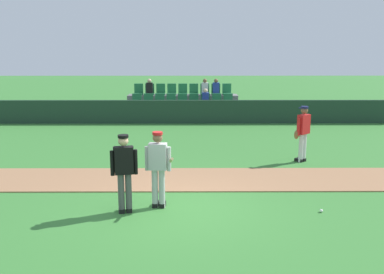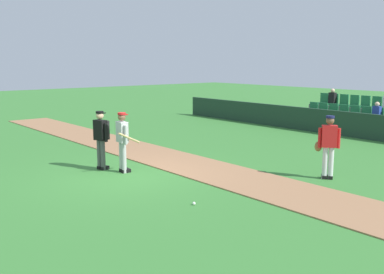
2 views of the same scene
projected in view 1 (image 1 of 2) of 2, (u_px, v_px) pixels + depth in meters
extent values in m
plane|color=#387A33|center=(175.00, 209.00, 10.13)|extent=(80.00, 80.00, 0.00)
cube|color=#9E704C|center=(177.00, 179.00, 12.28)|extent=(28.00, 2.10, 0.03)
cube|color=#1E3828|center=(182.00, 112.00, 20.62)|extent=(20.00, 0.16, 1.07)
cube|color=slate|center=(183.00, 115.00, 22.12)|extent=(5.55, 2.10, 0.30)
cube|color=slate|center=(183.00, 109.00, 21.63)|extent=(5.45, 0.85, 0.40)
cube|color=#237542|center=(137.00, 104.00, 21.47)|extent=(0.44, 0.40, 0.08)
cube|color=#237542|center=(137.00, 99.00, 21.63)|extent=(0.44, 0.08, 0.50)
cube|color=#237542|center=(148.00, 104.00, 21.47)|extent=(0.44, 0.40, 0.08)
cube|color=#237542|center=(148.00, 99.00, 21.63)|extent=(0.44, 0.08, 0.50)
cube|color=#237542|center=(160.00, 104.00, 21.47)|extent=(0.44, 0.40, 0.08)
cube|color=#237542|center=(160.00, 99.00, 21.64)|extent=(0.44, 0.08, 0.50)
cube|color=#237542|center=(171.00, 104.00, 21.48)|extent=(0.44, 0.40, 0.08)
cube|color=#237542|center=(171.00, 99.00, 21.64)|extent=(0.44, 0.08, 0.50)
cube|color=#237542|center=(183.00, 104.00, 21.48)|extent=(0.44, 0.40, 0.08)
cube|color=#237542|center=(183.00, 99.00, 21.64)|extent=(0.44, 0.08, 0.50)
cube|color=#237542|center=(194.00, 104.00, 21.48)|extent=(0.44, 0.40, 0.08)
cube|color=#237542|center=(194.00, 99.00, 21.64)|extent=(0.44, 0.08, 0.50)
cube|color=#237542|center=(205.00, 104.00, 21.48)|extent=(0.44, 0.40, 0.08)
cube|color=#237542|center=(205.00, 99.00, 21.65)|extent=(0.44, 0.08, 0.50)
cube|color=#263F99|center=(205.00, 98.00, 21.47)|extent=(0.32, 0.22, 0.52)
sphere|color=beige|center=(205.00, 91.00, 21.40)|extent=(0.20, 0.20, 0.20)
cube|color=#237542|center=(217.00, 104.00, 21.49)|extent=(0.44, 0.40, 0.08)
cube|color=#237542|center=(217.00, 99.00, 21.65)|extent=(0.44, 0.08, 0.50)
cube|color=#237542|center=(228.00, 104.00, 21.49)|extent=(0.44, 0.40, 0.08)
cube|color=#237542|center=(228.00, 99.00, 21.65)|extent=(0.44, 0.08, 0.50)
cube|color=slate|center=(183.00, 99.00, 22.38)|extent=(5.45, 0.85, 0.40)
cube|color=#237542|center=(138.00, 94.00, 22.21)|extent=(0.44, 0.40, 0.08)
cube|color=#237542|center=(139.00, 89.00, 22.38)|extent=(0.44, 0.08, 0.50)
cube|color=#237542|center=(149.00, 94.00, 22.22)|extent=(0.44, 0.40, 0.08)
cube|color=#237542|center=(150.00, 89.00, 22.38)|extent=(0.44, 0.08, 0.50)
cube|color=black|center=(149.00, 88.00, 22.20)|extent=(0.32, 0.22, 0.52)
sphere|color=beige|center=(149.00, 81.00, 22.13)|extent=(0.20, 0.20, 0.20)
cube|color=#237542|center=(161.00, 94.00, 22.22)|extent=(0.44, 0.40, 0.08)
cube|color=#237542|center=(161.00, 89.00, 22.38)|extent=(0.44, 0.08, 0.50)
cube|color=#237542|center=(172.00, 94.00, 22.22)|extent=(0.44, 0.40, 0.08)
cube|color=#237542|center=(172.00, 89.00, 22.39)|extent=(0.44, 0.08, 0.50)
cube|color=#237542|center=(183.00, 94.00, 22.23)|extent=(0.44, 0.40, 0.08)
cube|color=#237542|center=(183.00, 89.00, 22.39)|extent=(0.44, 0.08, 0.50)
cube|color=#237542|center=(194.00, 94.00, 22.23)|extent=(0.44, 0.40, 0.08)
cube|color=#237542|center=(194.00, 89.00, 22.39)|extent=(0.44, 0.08, 0.50)
cube|color=#237542|center=(205.00, 94.00, 22.23)|extent=(0.44, 0.40, 0.08)
cube|color=#237542|center=(205.00, 88.00, 22.40)|extent=(0.44, 0.08, 0.50)
cube|color=silver|center=(205.00, 88.00, 22.22)|extent=(0.32, 0.22, 0.52)
sphere|color=brown|center=(205.00, 81.00, 22.14)|extent=(0.20, 0.20, 0.20)
cube|color=#237542|center=(216.00, 94.00, 22.24)|extent=(0.44, 0.40, 0.08)
cube|color=#237542|center=(216.00, 88.00, 22.40)|extent=(0.44, 0.08, 0.50)
cube|color=#263F99|center=(216.00, 88.00, 22.22)|extent=(0.32, 0.22, 0.52)
sphere|color=brown|center=(216.00, 81.00, 22.15)|extent=(0.20, 0.20, 0.20)
cube|color=#237542|center=(227.00, 94.00, 22.24)|extent=(0.44, 0.40, 0.08)
cube|color=#237542|center=(227.00, 88.00, 22.40)|extent=(0.44, 0.08, 0.50)
cylinder|color=#B2B2B2|center=(155.00, 188.00, 10.16)|extent=(0.14, 0.14, 0.90)
cylinder|color=#B2B2B2|center=(162.00, 189.00, 10.14)|extent=(0.14, 0.14, 0.90)
cube|color=black|center=(156.00, 204.00, 10.30)|extent=(0.15, 0.27, 0.10)
cube|color=black|center=(163.00, 204.00, 10.29)|extent=(0.15, 0.27, 0.10)
cube|color=#B2B2B2|center=(158.00, 157.00, 9.99)|extent=(0.42, 0.26, 0.60)
cylinder|color=#B2B2B2|center=(147.00, 158.00, 10.03)|extent=(0.09, 0.09, 0.55)
cylinder|color=#B2B2B2|center=(169.00, 159.00, 9.98)|extent=(0.09, 0.09, 0.55)
sphere|color=brown|center=(158.00, 138.00, 9.90)|extent=(0.22, 0.22, 0.22)
cylinder|color=#B21919|center=(157.00, 133.00, 9.88)|extent=(0.23, 0.23, 0.06)
cube|color=#B21919|center=(158.00, 134.00, 9.99)|extent=(0.19, 0.14, 0.02)
cylinder|color=tan|center=(170.00, 162.00, 10.10)|extent=(0.21, 0.79, 0.41)
cylinder|color=#4C4C4C|center=(121.00, 194.00, 9.82)|extent=(0.14, 0.14, 0.90)
cylinder|color=#4C4C4C|center=(129.00, 193.00, 9.85)|extent=(0.14, 0.14, 0.90)
cube|color=black|center=(122.00, 210.00, 9.96)|extent=(0.17, 0.28, 0.10)
cube|color=black|center=(129.00, 209.00, 9.99)|extent=(0.17, 0.28, 0.10)
cube|color=black|center=(124.00, 160.00, 9.68)|extent=(0.44, 0.30, 0.60)
cylinder|color=black|center=(112.00, 163.00, 9.64)|extent=(0.09, 0.09, 0.55)
cylinder|color=black|center=(136.00, 162.00, 9.74)|extent=(0.09, 0.09, 0.55)
sphere|color=tan|center=(123.00, 141.00, 9.59)|extent=(0.22, 0.22, 0.22)
cylinder|color=black|center=(123.00, 136.00, 9.57)|extent=(0.23, 0.23, 0.06)
cube|color=black|center=(123.00, 137.00, 9.67)|extent=(0.20, 0.15, 0.02)
cube|color=black|center=(124.00, 159.00, 9.80)|extent=(0.45, 0.17, 0.56)
cylinder|color=silver|center=(301.00, 148.00, 13.99)|extent=(0.14, 0.14, 0.90)
cylinder|color=silver|center=(304.00, 147.00, 14.09)|extent=(0.14, 0.14, 0.90)
cube|color=black|center=(299.00, 160.00, 14.12)|extent=(0.26, 0.28, 0.10)
cube|color=black|center=(302.00, 159.00, 14.22)|extent=(0.26, 0.28, 0.10)
cube|color=red|center=(304.00, 124.00, 13.88)|extent=(0.45, 0.43, 0.60)
cylinder|color=red|center=(299.00, 127.00, 13.73)|extent=(0.09, 0.09, 0.55)
cylinder|color=red|center=(308.00, 125.00, 14.05)|extent=(0.09, 0.09, 0.55)
sphere|color=brown|center=(304.00, 110.00, 13.79)|extent=(0.22, 0.22, 0.22)
cylinder|color=#191E4C|center=(305.00, 107.00, 13.77)|extent=(0.23, 0.23, 0.06)
cube|color=#191E4C|center=(302.00, 108.00, 13.85)|extent=(0.21, 0.21, 0.02)
ellipsoid|color=brown|center=(297.00, 135.00, 13.81)|extent=(0.23, 0.22, 0.28)
sphere|color=white|center=(321.00, 211.00, 9.94)|extent=(0.07, 0.07, 0.07)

